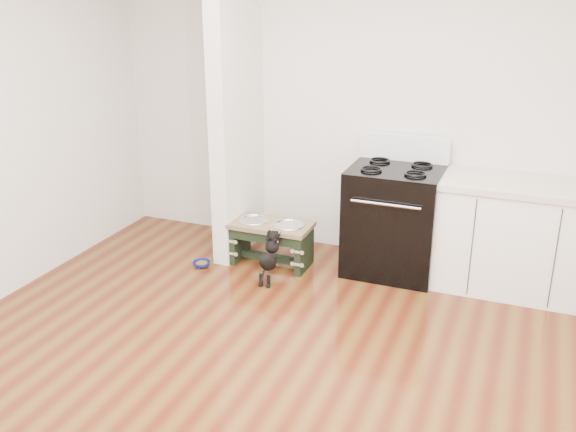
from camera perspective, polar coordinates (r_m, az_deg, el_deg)
The scene contains 8 objects.
ground at distance 3.98m, azimuth -2.03°, elevation -16.66°, with size 5.00×5.00×0.00m, color #4E1D0E.
room_shell at distance 3.26m, azimuth -2.38°, elevation 6.63°, with size 5.00×5.00×5.00m.
partition_wall at distance 5.67m, azimuth -4.59°, elevation 9.78°, with size 0.15×0.80×2.70m, color silver.
oven_range at distance 5.50m, azimuth 9.39°, elevation -0.21°, with size 0.76×0.69×1.14m.
cabinet_run at distance 5.43m, azimuth 19.54°, elevation -1.75°, with size 1.24×0.64×0.91m.
dog_feeder at distance 5.62m, azimuth -1.52°, elevation -1.71°, with size 0.71×0.38×0.40m.
puppy at distance 5.31m, azimuth -1.65°, elevation -3.53°, with size 0.12×0.36×0.43m.
floor_bowl at distance 5.71m, azimuth -7.68°, elevation -4.25°, with size 0.18×0.18×0.05m.
Camera 1 is at (1.30, -2.89, 2.41)m, focal length 40.00 mm.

